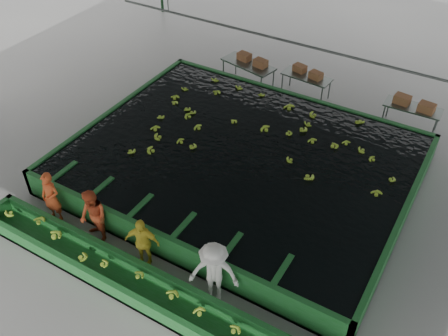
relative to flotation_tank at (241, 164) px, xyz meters
The scene contains 19 objects.
ground 1.57m from the flotation_tank, 90.00° to the right, with size 80.00×80.00×0.00m, color gray.
shed_roof 4.79m from the flotation_tank, 90.00° to the right, with size 20.00×22.00×0.04m, color gray.
shed_posts 2.54m from the flotation_tank, 90.00° to the right, with size 20.00×22.00×5.00m, color #143319, non-canonical shape.
flotation_tank is the anchor object (origin of this frame).
tank_water 0.40m from the flotation_tank, 90.00° to the right, with size 9.70×7.70×0.00m, color black.
sorting_trough 5.10m from the flotation_tank, 90.00° to the right, with size 10.00×1.00×0.50m, color #1C5D26, non-canonical shape.
cableway_rail 4.33m from the flotation_tank, 90.00° to the left, with size 0.08×0.08×14.00m, color #59605B.
worker_a 5.59m from the flotation_tank, 129.61° to the right, with size 0.59×0.39×1.61m, color #DA4E22.
worker_b 4.77m from the flotation_tank, 115.13° to the right, with size 0.82×0.63×1.68m, color #CD4D26.
worker_c 4.33m from the flotation_tank, 95.62° to the right, with size 0.90×0.37×1.53m, color yellow.
worker_d 4.64m from the flotation_tank, 68.59° to the right, with size 1.18×0.68×1.83m, color silver.
packing_table_left 5.49m from the flotation_tank, 116.22° to the left, with size 2.15×0.86×0.98m, color #59605B, non-canonical shape.
packing_table_mid 5.39m from the flotation_tank, 91.87° to the left, with size 1.86×0.75×0.85m, color #59605B, non-canonical shape.
packing_table_right 6.50m from the flotation_tank, 53.98° to the left, with size 1.91×0.76×0.87m, color #59605B, non-canonical shape.
box_stack_left 5.55m from the flotation_tank, 114.71° to the left, with size 1.30×0.36×0.28m, color brown, non-canonical shape.
box_stack_mid 5.49m from the flotation_tank, 91.97° to the left, with size 1.23×0.34×0.26m, color brown, non-canonical shape.
box_stack_right 6.50m from the flotation_tank, 53.83° to the left, with size 1.38×0.38×0.30m, color brown, non-canonical shape.
floating_bananas 0.89m from the flotation_tank, 90.00° to the left, with size 8.87×6.05×0.12m, color #97BE2D, non-canonical shape.
trough_bananas 5.10m from the flotation_tank, 90.00° to the right, with size 8.83×0.59×0.12m, color #97BE2D, non-canonical shape.
Camera 1 is at (5.61, -8.96, 10.18)m, focal length 40.00 mm.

